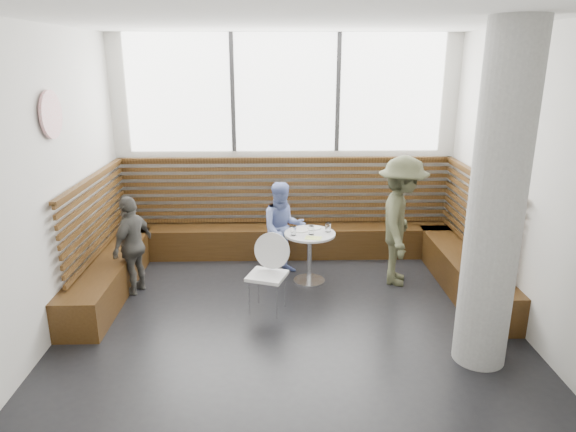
{
  "coord_description": "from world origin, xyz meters",
  "views": [
    {
      "loc": [
        -0.15,
        -5.01,
        2.87
      ],
      "look_at": [
        0.0,
        1.0,
        1.0
      ],
      "focal_mm": 32.0,
      "sensor_mm": 36.0,
      "label": 1
    }
  ],
  "objects_px": {
    "child_back": "(283,228)",
    "child_left": "(133,245)",
    "cafe_table": "(310,247)",
    "adult_man": "(401,221)",
    "concrete_column": "(497,204)",
    "cafe_chair": "(267,266)"
  },
  "relations": [
    {
      "from": "child_back",
      "to": "child_left",
      "type": "xyz_separation_m",
      "value": [
        -1.88,
        -0.56,
        -0.01
      ]
    },
    {
      "from": "cafe_table",
      "to": "adult_man",
      "type": "height_order",
      "value": "adult_man"
    },
    {
      "from": "concrete_column",
      "to": "child_back",
      "type": "xyz_separation_m",
      "value": [
        -1.9,
        2.19,
        -0.96
      ]
    },
    {
      "from": "adult_man",
      "to": "child_left",
      "type": "bearing_deg",
      "value": 109.0
    },
    {
      "from": "concrete_column",
      "to": "child_back",
      "type": "distance_m",
      "value": 3.06
    },
    {
      "from": "cafe_table",
      "to": "child_back",
      "type": "relative_size",
      "value": 0.53
    },
    {
      "from": "cafe_table",
      "to": "cafe_chair",
      "type": "distance_m",
      "value": 0.92
    },
    {
      "from": "child_left",
      "to": "cafe_table",
      "type": "bearing_deg",
      "value": 116.3
    },
    {
      "from": "cafe_table",
      "to": "child_left",
      "type": "bearing_deg",
      "value": -173.8
    },
    {
      "from": "concrete_column",
      "to": "child_back",
      "type": "bearing_deg",
      "value": 131.03
    },
    {
      "from": "child_back",
      "to": "child_left",
      "type": "height_order",
      "value": "child_back"
    },
    {
      "from": "concrete_column",
      "to": "child_left",
      "type": "height_order",
      "value": "concrete_column"
    },
    {
      "from": "concrete_column",
      "to": "child_left",
      "type": "xyz_separation_m",
      "value": [
        -3.79,
        1.63,
        -0.97
      ]
    },
    {
      "from": "cafe_table",
      "to": "child_left",
      "type": "distance_m",
      "value": 2.24
    },
    {
      "from": "cafe_table",
      "to": "child_back",
      "type": "bearing_deg",
      "value": 137.14
    },
    {
      "from": "cafe_table",
      "to": "adult_man",
      "type": "relative_size",
      "value": 0.4
    },
    {
      "from": "adult_man",
      "to": "child_left",
      "type": "xyz_separation_m",
      "value": [
        -3.4,
        -0.2,
        -0.22
      ]
    },
    {
      "from": "adult_man",
      "to": "child_left",
      "type": "relative_size",
      "value": 1.35
    },
    {
      "from": "adult_man",
      "to": "child_back",
      "type": "xyz_separation_m",
      "value": [
        -1.52,
        0.36,
        -0.21
      ]
    },
    {
      "from": "cafe_chair",
      "to": "adult_man",
      "type": "xyz_separation_m",
      "value": [
        1.72,
        0.7,
        0.31
      ]
    },
    {
      "from": "concrete_column",
      "to": "adult_man",
      "type": "xyz_separation_m",
      "value": [
        -0.39,
        1.83,
        -0.75
      ]
    },
    {
      "from": "adult_man",
      "to": "child_back",
      "type": "relative_size",
      "value": 1.32
    }
  ]
}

